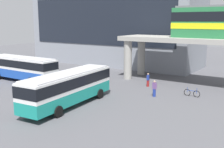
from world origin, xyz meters
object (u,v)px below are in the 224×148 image
at_px(bus_secondary, 22,66).
at_px(bicycle_blue, 192,93).
at_px(bus_main, 69,85).
at_px(pedestrian_at_kerb, 154,89).
at_px(pedestrian_near_building, 148,80).
at_px(station_building, 114,25).

relative_size(bus_secondary, bicycle_blue, 6.17).
distance_m(bus_main, pedestrian_at_kerb, 9.23).
height_order(bus_main, pedestrian_near_building, bus_main).
bearing_deg(bicycle_blue, bus_main, -131.86).
xyz_separation_m(station_building, bicycle_blue, (20.04, -15.29, -6.83)).
height_order(bus_main, bicycle_blue, bus_main).
bearing_deg(pedestrian_at_kerb, bus_secondary, -171.95).
height_order(station_building, bus_main, station_building).
relative_size(pedestrian_near_building, pedestrian_at_kerb, 0.95).
xyz_separation_m(pedestrian_near_building, pedestrian_at_kerb, (2.63, -3.78, 0.05)).
bearing_deg(pedestrian_near_building, pedestrian_at_kerb, -55.23).
relative_size(station_building, bus_main, 2.85).
bearing_deg(pedestrian_near_building, bus_secondary, -157.78).
bearing_deg(bicycle_blue, pedestrian_near_building, 165.96).
xyz_separation_m(bus_secondary, bicycle_blue, (21.50, 4.87, -1.63)).
bearing_deg(bus_main, station_building, 114.40).
height_order(bicycle_blue, pedestrian_near_building, pedestrian_near_building).
bearing_deg(bus_secondary, pedestrian_at_kerb, 8.05).
relative_size(station_building, bus_secondary, 2.89).
distance_m(bus_secondary, pedestrian_at_kerb, 18.40).
height_order(station_building, pedestrian_at_kerb, station_building).
distance_m(bicycle_blue, pedestrian_near_building, 6.14).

